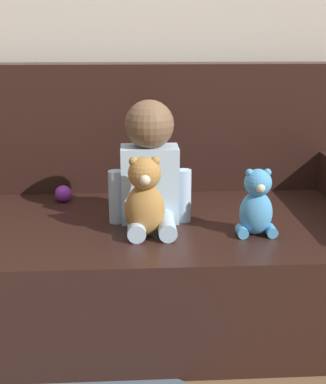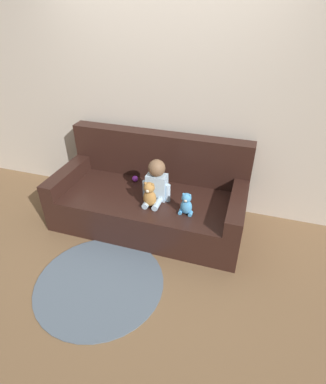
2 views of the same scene
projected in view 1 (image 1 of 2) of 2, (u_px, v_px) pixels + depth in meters
ground_plane at (122, 308)px, 2.13m from camera, size 12.00×12.00×0.00m
couch at (120, 231)px, 2.12m from camera, size 2.04×0.95×0.93m
person_baby at (150, 168)px, 1.91m from camera, size 0.30×0.32×0.44m
teddy_bear_brown at (145, 197)px, 1.78m from camera, size 0.13×0.13×0.28m
plush_toy_side at (257, 204)px, 1.80m from camera, size 0.14×0.11×0.23m
toy_ball at (63, 194)px, 2.18m from camera, size 0.07×0.07×0.07m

